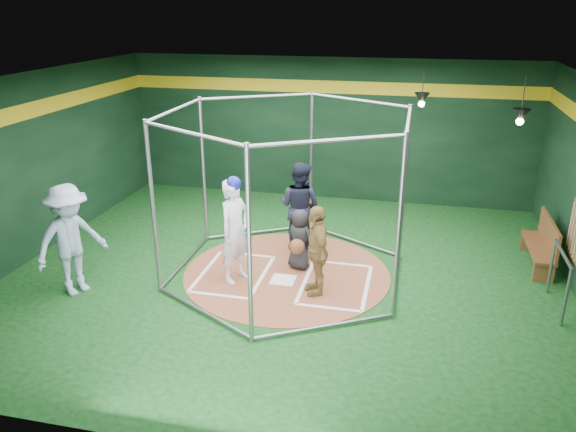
% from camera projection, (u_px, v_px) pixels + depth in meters
% --- Properties ---
extents(room_shell, '(10.10, 9.10, 3.53)m').
position_uv_depth(room_shell, '(287.00, 183.00, 9.77)').
color(room_shell, '#0B3410').
rests_on(room_shell, ground).
extents(clay_disc, '(3.80, 3.80, 0.01)m').
position_uv_depth(clay_disc, '(287.00, 273.00, 10.38)').
color(clay_disc, brown).
rests_on(clay_disc, ground).
extents(home_plate, '(0.43, 0.43, 0.01)m').
position_uv_depth(home_plate, '(283.00, 280.00, 10.11)').
color(home_plate, white).
rests_on(home_plate, clay_disc).
extents(batter_box_left, '(1.17, 1.77, 0.01)m').
position_uv_depth(batter_box_left, '(234.00, 273.00, 10.35)').
color(batter_box_left, white).
rests_on(batter_box_left, clay_disc).
extents(batter_box_right, '(1.17, 1.77, 0.01)m').
position_uv_depth(batter_box_right, '(336.00, 284.00, 9.95)').
color(batter_box_right, white).
rests_on(batter_box_right, clay_disc).
extents(batting_cage, '(4.05, 4.67, 3.00)m').
position_uv_depth(batting_cage, '(287.00, 197.00, 9.85)').
color(batting_cage, gray).
rests_on(batting_cage, ground).
extents(pendant_lamp_near, '(0.34, 0.34, 0.90)m').
position_uv_depth(pendant_lamp_near, '(422.00, 98.00, 12.23)').
color(pendant_lamp_near, black).
rests_on(pendant_lamp_near, room_shell).
extents(pendant_lamp_far, '(0.34, 0.34, 0.90)m').
position_uv_depth(pendant_lamp_far, '(521.00, 115.00, 10.40)').
color(pendant_lamp_far, black).
rests_on(pendant_lamp_far, room_shell).
extents(batter_figure, '(0.68, 0.80, 1.94)m').
position_uv_depth(batter_figure, '(235.00, 230.00, 9.81)').
color(batter_figure, silver).
rests_on(batter_figure, clay_disc).
extents(visitor_leopard, '(0.72, 1.00, 1.58)m').
position_uv_depth(visitor_leopard, '(317.00, 250.00, 9.42)').
color(visitor_leopard, tan).
rests_on(visitor_leopard, clay_disc).
extents(catcher_figure, '(0.66, 0.67, 1.15)m').
position_uv_depth(catcher_figure, '(300.00, 240.00, 10.37)').
color(catcher_figure, black).
rests_on(catcher_figure, clay_disc).
extents(umpire, '(1.05, 0.93, 1.81)m').
position_uv_depth(umpire, '(300.00, 206.00, 11.10)').
color(umpire, black).
rests_on(umpire, clay_disc).
extents(bystander_blue, '(1.24, 1.45, 1.94)m').
position_uv_depth(bystander_blue, '(71.00, 240.00, 9.39)').
color(bystander_blue, '#94A9C4').
rests_on(bystander_blue, ground).
extents(dugout_bench, '(0.37, 1.60, 0.93)m').
position_uv_depth(dugout_bench, '(543.00, 242.00, 10.54)').
color(dugout_bench, brown).
rests_on(dugout_bench, ground).
extents(steel_railing, '(0.05, 1.15, 1.00)m').
position_uv_depth(steel_railing, '(560.00, 272.00, 8.96)').
color(steel_railing, gray).
rests_on(steel_railing, ground).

